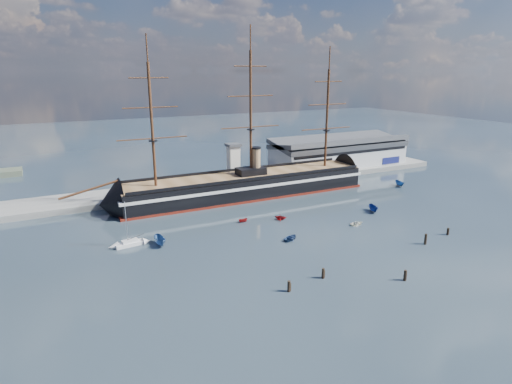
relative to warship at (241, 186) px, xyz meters
name	(u,v)px	position (x,y,z in m)	size (l,w,h in m)	color
ground	(268,213)	(-0.25, -20.00, -4.04)	(600.00, 600.00, 0.00)	#202C35
quay	(247,183)	(9.75, 16.00, -4.04)	(180.00, 18.00, 2.00)	slate
warehouse	(339,152)	(57.75, 20.00, 3.95)	(63.00, 21.00, 11.60)	#B7BABC
quay_tower	(233,163)	(2.75, 13.00, 5.72)	(5.00, 5.00, 15.00)	silver
warship	(241,186)	(0.00, 0.00, 0.00)	(112.92, 16.73, 53.94)	black
sailboat	(130,243)	(-44.29, -27.21, -3.28)	(7.67, 3.06, 11.94)	silver
motorboat_a	(160,245)	(-37.31, -30.38, -4.04)	(7.30, 2.68, 2.92)	#325587
motorboat_b	(291,240)	(-5.28, -42.28, -4.04)	(3.13, 1.25, 1.46)	navy
motorboat_c	(373,212)	(30.26, -34.31, -4.04)	(6.54, 2.40, 2.61)	navy
motorboat_d	(281,220)	(0.12, -27.51, -4.04)	(5.74, 2.49, 2.10)	maroon
motorboat_e	(357,225)	(17.80, -41.37, -4.04)	(2.68, 1.07, 1.25)	white
motorboat_f	(400,186)	(61.03, -14.70, -4.04)	(6.48, 2.38, 2.59)	#244F88
motorboat_g	(243,222)	(-10.91, -24.38, -4.04)	(3.46, 1.27, 1.38)	#A01515
piling_near_left	(289,292)	(-20.22, -65.97, -4.04)	(0.64, 0.64, 3.08)	black
piling_near_mid	(405,281)	(4.40, -73.12, -4.04)	(0.64, 0.64, 3.09)	black
piling_near_right	(425,244)	(24.01, -60.82, -4.04)	(0.64, 0.64, 3.58)	black
piling_far_right	(447,235)	(34.76, -58.86, -4.04)	(0.64, 0.64, 2.71)	black
piling_extra	(323,278)	(-10.62, -64.33, -4.04)	(0.64, 0.64, 3.02)	black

